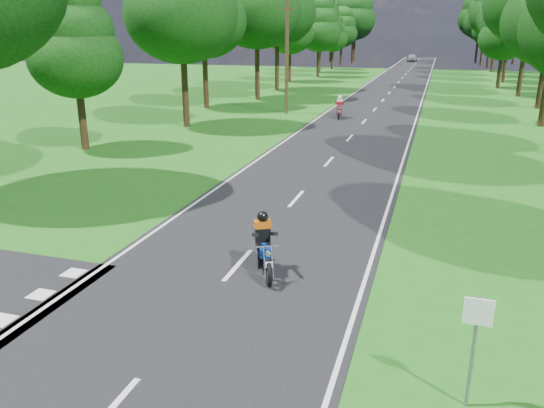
% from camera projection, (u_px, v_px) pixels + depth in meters
% --- Properties ---
extents(ground, '(160.00, 160.00, 0.00)m').
position_uv_depth(ground, '(207.00, 301.00, 12.06)').
color(ground, '#196016').
rests_on(ground, ground).
extents(main_road, '(7.00, 140.00, 0.02)m').
position_uv_depth(main_road, '(394.00, 87.00, 57.44)').
color(main_road, black).
rests_on(main_road, ground).
extents(road_markings, '(7.40, 140.00, 0.01)m').
position_uv_depth(road_markings, '(392.00, 89.00, 55.77)').
color(road_markings, silver).
rests_on(road_markings, main_road).
extents(treeline, '(40.00, 115.35, 14.78)m').
position_uv_depth(treeline, '(419.00, 9.00, 63.60)').
color(treeline, black).
rests_on(treeline, ground).
extents(telegraph_pole, '(1.20, 0.26, 8.00)m').
position_uv_depth(telegraph_pole, '(287.00, 57.00, 37.89)').
color(telegraph_pole, '#382616').
rests_on(telegraph_pole, ground).
extents(road_sign, '(0.45, 0.07, 2.00)m').
position_uv_depth(road_sign, '(475.00, 334.00, 8.26)').
color(road_sign, slate).
rests_on(road_sign, ground).
extents(rider_near_blue, '(1.39, 1.96, 1.56)m').
position_uv_depth(rider_near_blue, '(264.00, 243.00, 13.23)').
color(rider_near_blue, '#0D3097').
rests_on(rider_near_blue, main_road).
extents(rider_far_red, '(0.87, 1.94, 1.56)m').
position_uv_depth(rider_far_red, '(339.00, 107.00, 36.84)').
color(rider_far_red, '#9C140C').
rests_on(rider_far_red, main_road).
extents(distant_car, '(2.20, 4.66, 1.54)m').
position_uv_depth(distant_car, '(412.00, 58.00, 104.03)').
color(distant_car, '#AAACB2').
rests_on(distant_car, main_road).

